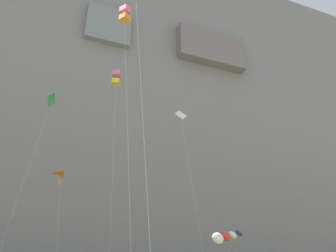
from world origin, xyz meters
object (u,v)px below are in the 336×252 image
Objects in this scene: kite_windsock_low_right at (225,237)px; kite_box_upper_mid at (125,15)px; kite_box_mid_center at (116,78)px; kite_delta_front_field at (63,183)px; kite_diamond_far_left at (50,103)px; kite_diamond_mid_right at (183,126)px.

kite_box_upper_mid is (-11.79, -4.09, 19.43)m from kite_windsock_low_right.
kite_windsock_low_right is at bearing -41.24° from kite_box_mid_center.
kite_delta_front_field is (-14.36, 11.05, 6.53)m from kite_windsock_low_right.
kite_delta_front_field is (2.83, -0.13, -10.09)m from kite_diamond_far_left.
kite_box_mid_center reaches higher than kite_windsock_low_right.
kite_diamond_far_left is at bearing 177.32° from kite_delta_front_field.
kite_diamond_mid_right is (-2.25, 4.07, 12.80)m from kite_windsock_low_right.
kite_diamond_far_left reaches higher than kite_delta_front_field.
kite_box_mid_center reaches higher than kite_box_upper_mid.
kite_windsock_low_right is 24.15m from kite_box_mid_center.
kite_box_mid_center is at bearing 149.30° from kite_diamond_mid_right.
kite_box_mid_center is at bearing -28.84° from kite_delta_front_field.
kite_box_upper_mid is at bearing -80.38° from kite_delta_front_field.
kite_diamond_mid_right is 11.52m from kite_box_mid_center.
kite_diamond_far_left is 10.48m from kite_delta_front_field.
kite_box_mid_center is 14.91m from kite_delta_front_field.
kite_diamond_mid_right is at bearing -25.49° from kite_diamond_far_left.
kite_diamond_mid_right is at bearing -30.70° from kite_box_mid_center.
kite_box_upper_mid reaches higher than kite_diamond_far_left.
kite_delta_front_field is at bearing 142.40° from kite_windsock_low_right.
kite_diamond_far_left reaches higher than kite_windsock_low_right.
kite_box_upper_mid reaches higher than kite_diamond_mid_right.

